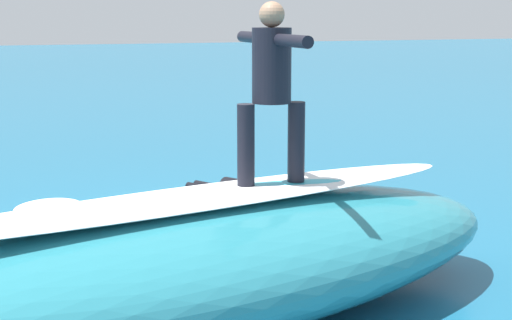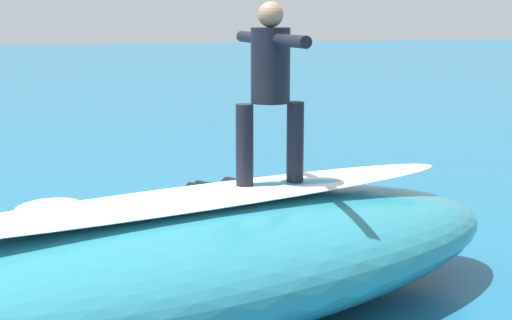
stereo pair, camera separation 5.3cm
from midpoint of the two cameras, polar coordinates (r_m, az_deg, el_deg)
The scene contains 9 objects.
ground_plane at distance 10.30m, azimuth -7.23°, elevation -5.56°, with size 120.00×120.00×0.00m, color #196084.
wave_crest at distance 7.32m, azimuth -5.12°, elevation -7.58°, with size 7.12×2.59×1.16m, color teal.
wave_foam_lip at distance 7.15m, azimuth -5.20°, elevation -2.84°, with size 6.05×0.91×0.08m, color white.
surfboard_riding at distance 7.60m, azimuth 0.91°, elevation -1.98°, with size 2.16×0.52×0.08m, color #33B2D1.
surfer_riding at distance 7.44m, azimuth 0.93°, elevation 5.86°, with size 0.68×1.63×1.72m.
surfboard_paddling at distance 11.86m, azimuth -0.84°, elevation -3.11°, with size 2.43×0.56×0.08m, color yellow.
surfer_paddling at distance 11.90m, azimuth -1.33°, elevation -2.19°, with size 1.09×1.61×0.32m.
foam_patch_near at distance 11.90m, azimuth -14.89°, elevation -3.33°, with size 1.10×0.95×0.11m, color white.
foam_patch_mid at distance 10.46m, azimuth 0.57°, elevation -4.89°, with size 0.68×0.65×0.11m, color white.
Camera 1 is at (2.02, 9.68, 2.88)m, focal length 55.38 mm.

